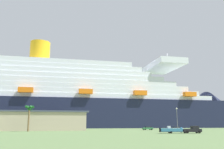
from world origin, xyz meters
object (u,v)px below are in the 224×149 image
small_boat_on_trailer (173,130)px  parked_car_green_wagon (148,128)px  cruise_ship (80,102)px  street_lamp (177,116)px  parked_car_silver_sedan (177,128)px  palm_tree (29,111)px  parked_car_blue_suv (27,129)px  parked_car_yellow_taxi (74,129)px  pickup_truck (192,130)px

small_boat_on_trailer → parked_car_green_wagon: small_boat_on_trailer is taller
cruise_ship → small_boat_on_trailer: (18.14, -91.60, -15.83)m
street_lamp → parked_car_silver_sedan: size_ratio=1.84×
palm_tree → parked_car_blue_suv: 12.28m
parked_car_blue_suv → parked_car_green_wagon: bearing=-2.2°
parked_car_yellow_taxi → palm_tree: bearing=-158.2°
parked_car_yellow_taxi → parked_car_silver_sedan: same height
parked_car_silver_sedan → parked_car_blue_suv: bearing=168.5°
palm_tree → parked_car_yellow_taxi: palm_tree is taller
street_lamp → parked_car_yellow_taxi: street_lamp is taller
cruise_ship → parked_car_green_wagon: (24.13, -56.15, -15.96)m
palm_tree → parked_car_green_wagon: bearing=9.4°
cruise_ship → pickup_truck: 96.82m
parked_car_yellow_taxi → pickup_truck: bearing=-47.3°
small_boat_on_trailer → palm_tree: 51.98m
palm_tree → parked_car_yellow_taxi: size_ratio=2.15×
pickup_truck → street_lamp: (3.66, 15.86, 4.51)m
small_boat_on_trailer → palm_tree: bearing=148.1°
street_lamp → parked_car_yellow_taxi: (-35.95, 19.17, -4.72)m
palm_tree → parked_car_silver_sedan: palm_tree is taller
pickup_truck → street_lamp: street_lamp is taller
parked_car_yellow_taxi → parked_car_silver_sedan: size_ratio=0.94×
small_boat_on_trailer → palm_tree: (-43.79, 27.22, 6.59)m
cruise_ship → parked_car_green_wagon: cruise_ship is taller
cruise_ship → parked_car_silver_sedan: size_ratio=49.19×
pickup_truck → palm_tree: (-49.63, 28.09, 6.50)m
parked_car_yellow_taxi → parked_car_blue_suv: size_ratio=0.92×
cruise_ship → street_lamp: cruise_ship is taller
parked_car_silver_sedan → parked_car_blue_suv: same height
cruise_ship → small_boat_on_trailer: 94.71m
pickup_truck → parked_car_yellow_taxi: bearing=132.7°
small_boat_on_trailer → parked_car_silver_sedan: (14.72, 25.31, -0.12)m
street_lamp → parked_car_green_wagon: (-3.52, 20.46, -4.72)m
parked_car_green_wagon → parked_car_yellow_taxi: bearing=-177.7°
small_boat_on_trailer → parked_car_green_wagon: (5.99, 35.45, -0.13)m
cruise_ship → parked_car_silver_sedan: 75.69m
pickup_truck → parked_car_blue_suv: (-50.79, 38.31, -0.21)m
small_boat_on_trailer → parked_car_yellow_taxi: bearing=127.7°
parked_car_blue_suv → street_lamp: bearing=-22.4°
palm_tree → parked_car_silver_sedan: (58.50, -1.91, -6.71)m
small_boat_on_trailer → parked_car_yellow_taxi: small_boat_on_trailer is taller
cruise_ship → parked_car_blue_suv: size_ratio=47.95×
pickup_truck → small_boat_on_trailer: pickup_truck is taller
street_lamp → parked_car_blue_suv: 59.09m
street_lamp → parked_car_green_wagon: size_ratio=1.84×
palm_tree → parked_car_green_wagon: size_ratio=2.03×
small_boat_on_trailer → parked_car_yellow_taxi: (-26.44, 34.16, -0.13)m
parked_car_green_wagon → parked_car_silver_sedan: 13.38m
parked_car_yellow_taxi → parked_car_green_wagon: same height
street_lamp → parked_car_blue_suv: street_lamp is taller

